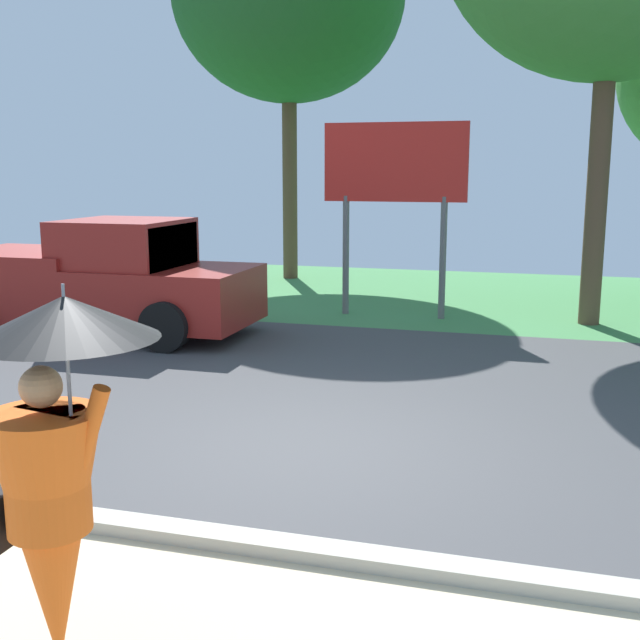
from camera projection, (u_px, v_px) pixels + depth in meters
ground_plane at (374, 379)px, 10.34m from camera, size 40.00×22.00×0.20m
monk_pedestrian at (53, 482)px, 4.09m from camera, size 1.04×0.94×2.13m
pickup_truck at (100, 280)px, 12.91m from camera, size 5.20×2.28×1.88m
roadside_billboard at (395, 176)px, 14.02m from camera, size 2.60×0.12×3.50m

